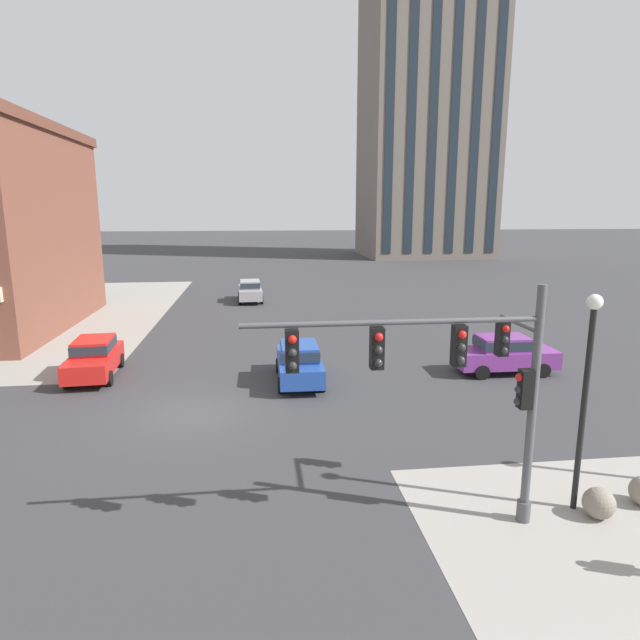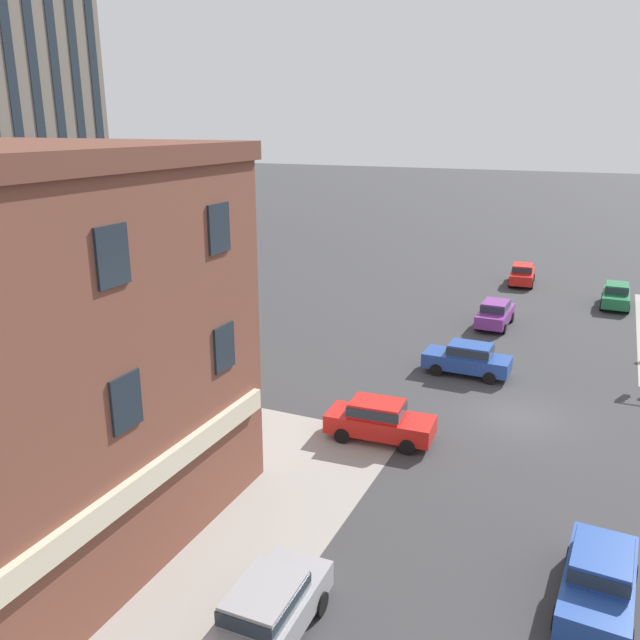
# 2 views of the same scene
# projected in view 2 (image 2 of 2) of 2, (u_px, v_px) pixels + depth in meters

# --- Properties ---
(ground_plane) EXTENTS (320.00, 320.00, 0.00)m
(ground_plane) POSITION_uv_depth(u_px,v_px,m) (517.00, 416.00, 29.24)
(ground_plane) COLOR #38383A
(car_main_northbound_near) EXTENTS (4.47, 2.04, 1.68)m
(car_main_northbound_near) POSITION_uv_depth(u_px,v_px,m) (599.00, 577.00, 17.54)
(car_main_northbound_near) COLOR #23479E
(car_main_northbound_near) RESTS_ON ground
(car_main_northbound_far) EXTENTS (4.40, 1.90, 1.68)m
(car_main_northbound_far) POSITION_uv_depth(u_px,v_px,m) (616.00, 294.00, 46.27)
(car_main_northbound_far) COLOR #1E6B3D
(car_main_northbound_far) RESTS_ON ground
(car_main_southbound_near) EXTENTS (4.43, 1.95, 1.68)m
(car_main_southbound_near) POSITION_uv_depth(u_px,v_px,m) (267.00, 611.00, 16.31)
(car_main_southbound_near) COLOR #99999E
(car_main_southbound_near) RESTS_ON ground
(car_main_southbound_far) EXTENTS (4.52, 2.15, 1.68)m
(car_main_southbound_far) POSITION_uv_depth(u_px,v_px,m) (522.00, 273.00, 52.69)
(car_main_southbound_far) COLOR red
(car_main_southbound_far) RESTS_ON ground
(car_cross_eastbound) EXTENTS (2.11, 4.51, 1.68)m
(car_cross_eastbound) POSITION_uv_depth(u_px,v_px,m) (379.00, 419.00, 26.85)
(car_cross_eastbound) COLOR red
(car_cross_eastbound) RESTS_ON ground
(car_cross_westbound) EXTENTS (1.93, 4.42, 1.68)m
(car_cross_westbound) POSITION_uv_depth(u_px,v_px,m) (468.00, 358.00, 33.81)
(car_cross_westbound) COLOR #23479E
(car_cross_westbound) RESTS_ON ground
(car_parked_curb) EXTENTS (2.00, 4.46, 1.68)m
(car_parked_curb) POSITION_uv_depth(u_px,v_px,m) (127.00, 322.00, 39.94)
(car_parked_curb) COLOR #99999E
(car_parked_curb) RESTS_ON ground
(car_main_mid) EXTENTS (4.44, 1.96, 1.68)m
(car_main_mid) POSITION_uv_depth(u_px,v_px,m) (495.00, 313.00, 41.85)
(car_main_mid) COLOR #7A3389
(car_main_mid) RESTS_ON ground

